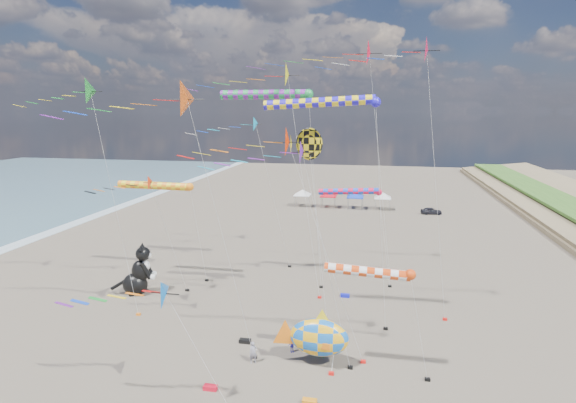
{
  "coord_description": "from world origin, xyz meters",
  "views": [
    {
      "loc": [
        7.8,
        -22.96,
        17.86
      ],
      "look_at": [
        0.81,
        12.0,
        10.7
      ],
      "focal_mm": 28.0,
      "sensor_mm": 36.0,
      "label": 1
    }
  ],
  "objects_px": {
    "child_green": "(322,352)",
    "person_adult": "(253,353)",
    "child_blue": "(292,346)",
    "cat_inflatable": "(137,269)",
    "fish_inflatable": "(318,337)",
    "parked_car": "(431,211)"
  },
  "relations": [
    {
      "from": "fish_inflatable",
      "to": "person_adult",
      "type": "bearing_deg",
      "value": -172.71
    },
    {
      "from": "parked_car",
      "to": "person_adult",
      "type": "bearing_deg",
      "value": 154.56
    },
    {
      "from": "cat_inflatable",
      "to": "parked_car",
      "type": "xyz_separation_m",
      "value": [
        32.64,
        42.53,
        -1.95
      ]
    },
    {
      "from": "child_green",
      "to": "parked_car",
      "type": "distance_m",
      "value": 52.51
    },
    {
      "from": "person_adult",
      "to": "parked_car",
      "type": "distance_m",
      "value": 55.46
    },
    {
      "from": "cat_inflatable",
      "to": "person_adult",
      "type": "xyz_separation_m",
      "value": [
        14.7,
        -9.94,
        -1.76
      ]
    },
    {
      "from": "cat_inflatable",
      "to": "child_green",
      "type": "bearing_deg",
      "value": -41.09
    },
    {
      "from": "person_adult",
      "to": "parked_car",
      "type": "xyz_separation_m",
      "value": [
        17.94,
        52.47,
        -0.19
      ]
    },
    {
      "from": "person_adult",
      "to": "child_green",
      "type": "height_order",
      "value": "person_adult"
    },
    {
      "from": "child_blue",
      "to": "parked_car",
      "type": "relative_size",
      "value": 0.29
    },
    {
      "from": "child_green",
      "to": "person_adult",
      "type": "bearing_deg",
      "value": -157.15
    },
    {
      "from": "child_blue",
      "to": "cat_inflatable",
      "type": "bearing_deg",
      "value": 124.57
    },
    {
      "from": "cat_inflatable",
      "to": "person_adult",
      "type": "distance_m",
      "value": 17.83
    },
    {
      "from": "person_adult",
      "to": "child_green",
      "type": "xyz_separation_m",
      "value": [
        4.81,
        1.63,
        -0.3
      ]
    },
    {
      "from": "child_green",
      "to": "parked_car",
      "type": "relative_size",
      "value": 0.28
    },
    {
      "from": "fish_inflatable",
      "to": "child_green",
      "type": "relative_size",
      "value": 5.52
    },
    {
      "from": "cat_inflatable",
      "to": "parked_car",
      "type": "bearing_deg",
      "value": 34.47
    },
    {
      "from": "person_adult",
      "to": "parked_car",
      "type": "relative_size",
      "value": 0.45
    },
    {
      "from": "cat_inflatable",
      "to": "child_blue",
      "type": "bearing_deg",
      "value": -42.83
    },
    {
      "from": "fish_inflatable",
      "to": "parked_car",
      "type": "bearing_deg",
      "value": 75.62
    },
    {
      "from": "fish_inflatable",
      "to": "child_blue",
      "type": "distance_m",
      "value": 3.08
    },
    {
      "from": "child_green",
      "to": "cat_inflatable",
      "type": "bearing_deg",
      "value": 161.06
    }
  ]
}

